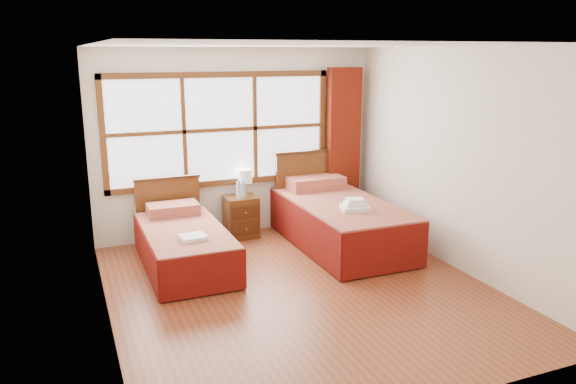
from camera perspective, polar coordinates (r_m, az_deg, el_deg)
name	(u,v)px	position (r m, az deg, el deg)	size (l,w,h in m)	color
floor	(301,290)	(6.24, 1.28, -9.92)	(4.50, 4.50, 0.00)	brown
ceiling	(302,45)	(5.70, 1.43, 14.69)	(4.50, 4.50, 0.00)	white
wall_back	(237,143)	(7.91, -5.19, 5.01)	(4.00, 4.00, 0.00)	silver
wall_left	(100,192)	(5.38, -18.58, 0.01)	(4.50, 4.50, 0.00)	silver
wall_right	(458,160)	(6.87, 16.86, 3.08)	(4.50, 4.50, 0.00)	silver
window	(220,130)	(7.78, -6.91, 6.30)	(3.16, 0.06, 1.56)	white
curtain	(343,146)	(8.41, 5.62, 4.64)	(0.50, 0.16, 2.30)	#65180A
bed_left	(184,244)	(6.92, -10.56, -5.20)	(0.95, 1.97, 0.92)	#391E0B
bed_right	(338,220)	(7.57, 5.14, -2.81)	(1.17, 2.27, 1.14)	#391E0B
nightstand	(241,217)	(7.89, -4.78, -2.53)	(0.44, 0.43, 0.58)	#562E12
towels_left	(193,237)	(6.41, -9.63, -4.55)	(0.31, 0.28, 0.04)	white
towels_right	(355,205)	(7.09, 6.83, -1.35)	(0.40, 0.37, 0.14)	white
lamp	(245,177)	(7.81, -4.37, 1.53)	(0.19, 0.19, 0.37)	#B5993A
bottle_near	(239,190)	(7.68, -5.03, 0.19)	(0.07, 0.07, 0.27)	silver
bottle_far	(243,189)	(7.74, -4.58, 0.26)	(0.07, 0.07, 0.25)	silver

